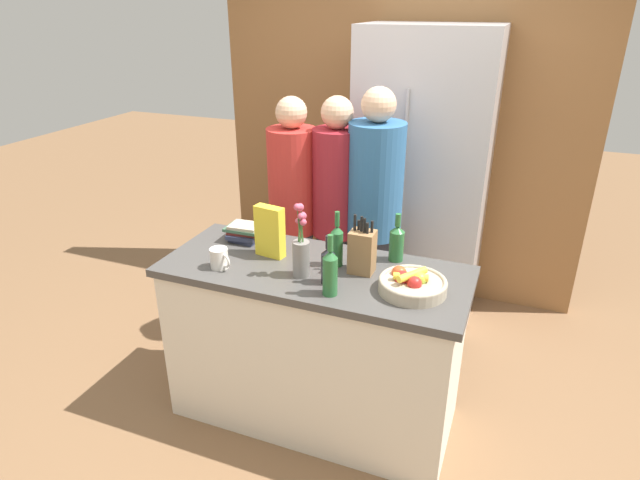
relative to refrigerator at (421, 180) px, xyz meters
name	(u,v)px	position (x,y,z in m)	size (l,w,h in m)	color
ground_plane	(315,411)	(-0.26, -1.36, -1.01)	(14.00, 14.00, 0.00)	brown
kitchen_island	(314,344)	(-0.26, -1.36, -0.55)	(1.56, 0.65, 0.92)	silver
back_wall_wood	(400,125)	(-0.26, 0.36, 0.29)	(2.76, 0.12, 2.60)	olive
refrigerator	(421,180)	(0.00, 0.00, 0.00)	(0.88, 0.62, 2.02)	#B7B7BC
fruit_bowl	(412,283)	(0.25, -1.41, -0.05)	(0.31, 0.31, 0.10)	tan
knife_block	(362,251)	(-0.02, -1.31, 0.02)	(0.12, 0.10, 0.30)	olive
flower_vase	(301,252)	(-0.28, -1.46, 0.04)	(0.08, 0.08, 0.38)	gray
cereal_box	(270,232)	(-0.52, -1.31, 0.05)	(0.16, 0.08, 0.27)	yellow
coffee_mug	(220,258)	(-0.70, -1.53, -0.04)	(0.13, 0.09, 0.10)	silver
book_stack	(245,232)	(-0.74, -1.19, -0.04)	(0.20, 0.17, 0.10)	#2D334C
bottle_oil	(328,265)	(-0.14, -1.48, 0.01)	(0.06, 0.06, 0.24)	black
bottle_vinegar	(337,244)	(-0.16, -1.29, 0.03)	(0.06, 0.06, 0.29)	#286633
bottle_wine	(397,242)	(0.10, -1.12, 0.01)	(0.08, 0.08, 0.26)	#286633
bottle_water	(330,271)	(-0.09, -1.58, 0.03)	(0.07, 0.07, 0.30)	#286633
person_at_sink	(293,210)	(-0.68, -0.66, -0.08)	(0.31, 0.31, 1.64)	#383842
person_in_blue	(336,212)	(-0.40, -0.63, -0.07)	(0.30, 0.30, 1.65)	#383842
person_in_red_tee	(374,213)	(-0.16, -0.63, -0.04)	(0.34, 0.34, 1.72)	#383842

